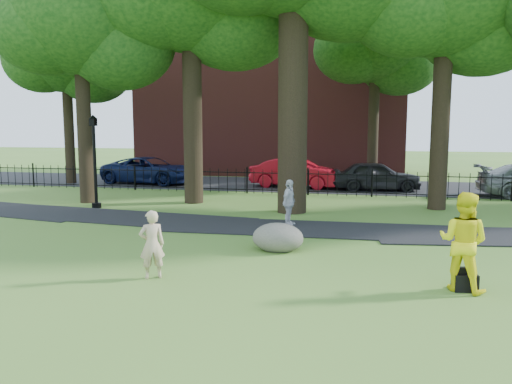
% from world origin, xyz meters
% --- Properties ---
extents(ground, '(120.00, 120.00, 0.00)m').
position_xyz_m(ground, '(0.00, 0.00, 0.00)').
color(ground, '#447127').
rests_on(ground, ground).
extents(footpath, '(36.07, 3.85, 0.03)m').
position_xyz_m(footpath, '(1.00, 3.90, 0.00)').
color(footpath, black).
rests_on(footpath, ground).
extents(street, '(80.00, 7.00, 0.02)m').
position_xyz_m(street, '(0.00, 16.00, 0.00)').
color(street, black).
rests_on(street, ground).
extents(iron_fence, '(44.00, 0.04, 1.20)m').
position_xyz_m(iron_fence, '(0.00, 12.00, 0.60)').
color(iron_fence, black).
rests_on(iron_fence, ground).
extents(brick_building, '(18.00, 8.00, 12.00)m').
position_xyz_m(brick_building, '(-4.00, 24.00, 6.00)').
color(brick_building, maroon).
rests_on(brick_building, ground).
extents(woman, '(0.65, 0.58, 1.48)m').
position_xyz_m(woman, '(-1.64, -2.02, 0.74)').
color(woman, '#CBAD8B').
rests_on(woman, ground).
extents(man, '(1.19, 1.10, 1.97)m').
position_xyz_m(man, '(4.69, -1.40, 0.99)').
color(man, '#FFF415').
rests_on(man, ground).
extents(pedestrian, '(0.56, 0.95, 1.52)m').
position_xyz_m(pedestrian, '(0.30, 4.38, 0.76)').
color(pedestrian, silver).
rests_on(pedestrian, ground).
extents(boulder, '(1.50, 1.23, 0.79)m').
position_xyz_m(boulder, '(0.55, 0.98, 0.40)').
color(boulder, '#6B6859').
rests_on(boulder, ground).
extents(lamppost, '(0.37, 0.37, 3.72)m').
position_xyz_m(lamppost, '(-7.84, 6.26, 1.82)').
color(lamppost, black).
rests_on(lamppost, ground).
extents(backpack, '(0.50, 0.36, 0.34)m').
position_xyz_m(backpack, '(4.76, -1.43, 0.17)').
color(backpack, black).
rests_on(backpack, ground).
extents(red_bag, '(0.37, 0.27, 0.23)m').
position_xyz_m(red_bag, '(0.12, 1.66, 0.12)').
color(red_bag, maroon).
rests_on(red_bag, ground).
extents(red_sedan, '(5.03, 2.40, 1.59)m').
position_xyz_m(red_sedan, '(-0.98, 14.83, 0.80)').
color(red_sedan, '#A00C18').
rests_on(red_sedan, ground).
extents(navy_van, '(5.77, 3.19, 1.53)m').
position_xyz_m(navy_van, '(-9.48, 14.88, 0.76)').
color(navy_van, '#0C153C').
rests_on(navy_van, ground).
extents(grey_car, '(4.58, 2.21, 1.51)m').
position_xyz_m(grey_car, '(3.23, 14.48, 0.76)').
color(grey_car, black).
rests_on(grey_car, ground).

